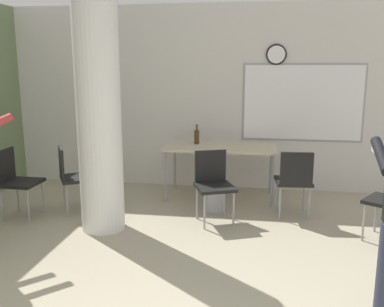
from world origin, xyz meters
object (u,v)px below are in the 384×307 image
Objects in this scene: folding_table at (220,150)px; bottle_on_table at (197,136)px; chair_near_pillar at (73,174)px; chair_by_left_wall at (16,178)px; chair_table_right at (294,178)px; chair_table_front at (213,181)px.

bottle_on_table reaches higher than folding_table.
bottle_on_table is (-0.36, 0.14, 0.16)m from folding_table.
chair_near_pillar and chair_by_left_wall have the same top height.
folding_table is 1.82× the size of chair_near_pillar.
folding_table is 1.22m from chair_table_right.
chair_table_right is 3.51m from chair_by_left_wall.
bottle_on_table is 0.33× the size of chair_table_right.
chair_table_front is 1.00× the size of chair_near_pillar.
chair_table_right is 1.00× the size of chair_table_front.
folding_table is at bearing 90.08° from chair_table_front.
bottle_on_table is 1.21m from chair_table_front.
folding_table is 0.98m from chair_table_front.
chair_table_front is 1.00× the size of chair_by_left_wall.
chair_table_front reaches higher than folding_table.
chair_by_left_wall is (-2.48, -0.23, 0.00)m from chair_table_front.
folding_table is at bearing 145.69° from chair_table_right.
chair_by_left_wall is at bearing -154.90° from chair_near_pillar.
chair_near_pillar is at bearing -144.94° from bottle_on_table.
chair_table_right and chair_by_left_wall have the same top height.
chair_table_front is 2.49m from chair_by_left_wall.
bottle_on_table reaches higher than chair_near_pillar.
chair_table_right is at bearing -31.03° from bottle_on_table.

